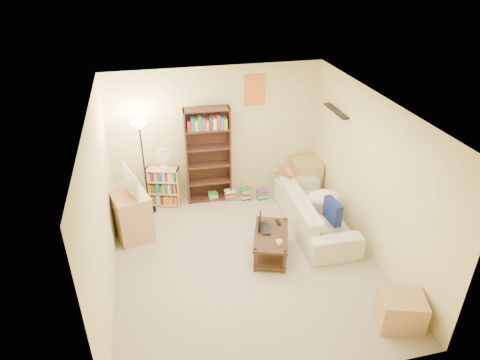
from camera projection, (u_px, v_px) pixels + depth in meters
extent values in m
plane|color=tan|center=(245.00, 259.00, 6.76)|extent=(4.50, 4.50, 0.00)
cube|color=#FFF4AB|center=(217.00, 132.00, 8.06)|extent=(4.00, 0.04, 2.50)
cube|color=#FFF4AB|center=(299.00, 304.00, 4.24)|extent=(4.00, 0.04, 2.50)
cube|color=#FFF4AB|center=(101.00, 208.00, 5.75)|extent=(0.04, 4.50, 2.50)
cube|color=#FFF4AB|center=(372.00, 176.00, 6.55)|extent=(0.04, 4.50, 2.50)
cube|color=white|center=(246.00, 108.00, 5.54)|extent=(4.00, 4.50, 0.04)
cube|color=red|center=(255.00, 90.00, 7.82)|extent=(0.40, 0.02, 0.58)
cube|color=black|center=(336.00, 111.00, 7.35)|extent=(0.12, 0.80, 0.03)
imported|color=beige|center=(315.00, 211.00, 7.40)|extent=(2.18, 0.92, 0.63)
cube|color=navy|center=(333.00, 211.00, 6.88)|extent=(0.16, 0.42, 0.37)
ellipsoid|color=silver|center=(323.00, 198.00, 7.36)|extent=(0.58, 0.41, 0.25)
ellipsoid|color=orange|center=(289.00, 171.00, 7.87)|extent=(0.39, 0.18, 0.16)
sphere|color=orange|center=(277.00, 171.00, 7.81)|extent=(0.13, 0.13, 0.13)
cube|color=#412619|center=(271.00, 235.00, 6.66)|extent=(0.79, 1.05, 0.04)
cube|color=#412619|center=(270.00, 251.00, 6.81)|extent=(0.75, 1.00, 0.03)
cube|color=#412619|center=(255.00, 260.00, 6.41)|extent=(0.04, 0.04, 0.41)
cube|color=#412619|center=(284.00, 262.00, 6.38)|extent=(0.04, 0.04, 0.41)
cube|color=#412619|center=(258.00, 229.00, 7.13)|extent=(0.04, 0.04, 0.41)
cube|color=#412619|center=(285.00, 230.00, 7.09)|extent=(0.04, 0.04, 0.41)
imported|color=black|center=(268.00, 228.00, 6.77)|extent=(0.42, 0.31, 0.03)
cube|color=white|center=(260.00, 221.00, 6.73)|extent=(0.11, 0.30, 0.21)
imported|color=white|center=(279.00, 243.00, 6.38)|extent=(0.18, 0.18, 0.09)
cube|color=black|center=(278.00, 222.00, 6.91)|extent=(0.06, 0.17, 0.02)
cube|color=tan|center=(131.00, 214.00, 7.15)|extent=(0.74, 0.88, 0.81)
imported|color=black|center=(126.00, 182.00, 6.85)|extent=(0.77, 0.49, 0.41)
cube|color=#44231A|center=(208.00, 156.00, 7.91)|extent=(0.84, 0.32, 1.85)
cube|color=tan|center=(164.00, 187.00, 7.99)|extent=(0.64, 0.40, 0.77)
cylinder|color=white|center=(164.00, 168.00, 7.78)|extent=(0.15, 0.15, 0.04)
cylinder|color=white|center=(164.00, 163.00, 7.74)|extent=(0.02, 0.02, 0.15)
cylinder|color=white|center=(163.00, 156.00, 7.63)|extent=(0.27, 0.06, 0.27)
cylinder|color=black|center=(150.00, 210.00, 7.97)|extent=(0.26, 0.26, 0.03)
cylinder|color=black|center=(145.00, 172.00, 7.58)|extent=(0.03, 0.03, 1.65)
cone|color=beige|center=(139.00, 126.00, 7.16)|extent=(0.30, 0.30, 0.13)
cube|color=tan|center=(306.00, 175.00, 8.55)|extent=(0.63, 0.63, 0.63)
cube|color=tan|center=(401.00, 311.00, 5.50)|extent=(0.67, 0.61, 0.46)
cube|color=red|center=(213.00, 196.00, 8.27)|extent=(0.20, 0.16, 0.17)
cube|color=#1966B2|center=(229.00, 195.00, 8.28)|extent=(0.20, 0.16, 0.21)
cube|color=gold|center=(246.00, 193.00, 8.29)|extent=(0.20, 0.16, 0.25)
cube|color=#268C33|center=(262.00, 194.00, 8.31)|extent=(0.20, 0.16, 0.19)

